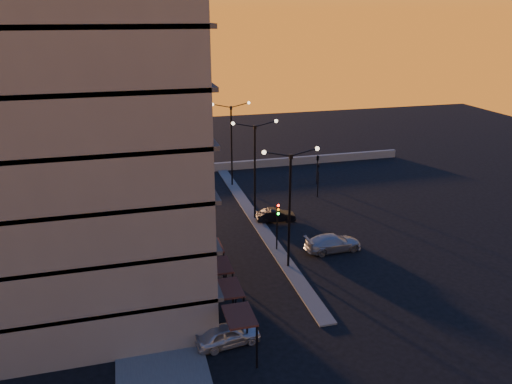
% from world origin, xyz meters
% --- Properties ---
extents(ground, '(120.00, 120.00, 0.00)m').
position_xyz_m(ground, '(0.00, 0.00, 0.00)').
color(ground, black).
rests_on(ground, ground).
extents(sidewalk_west, '(5.00, 40.00, 0.12)m').
position_xyz_m(sidewalk_west, '(-10.50, 4.00, 0.06)').
color(sidewalk_west, '#535351').
rests_on(sidewalk_west, ground).
extents(median, '(1.20, 36.00, 0.12)m').
position_xyz_m(median, '(0.00, 10.00, 0.06)').
color(median, '#535351').
rests_on(median, ground).
extents(parapet, '(44.00, 0.50, 1.00)m').
position_xyz_m(parapet, '(2.00, 26.00, 0.50)').
color(parapet, slate).
rests_on(parapet, ground).
extents(building, '(14.35, 17.08, 25.00)m').
position_xyz_m(building, '(-14.00, 0.03, 11.91)').
color(building, slate).
rests_on(building, ground).
extents(streetlamp_near, '(4.32, 0.32, 9.51)m').
position_xyz_m(streetlamp_near, '(0.00, 0.00, 5.59)').
color(streetlamp_near, black).
rests_on(streetlamp_near, ground).
extents(streetlamp_mid, '(4.32, 0.32, 9.51)m').
position_xyz_m(streetlamp_mid, '(0.00, 10.00, 5.59)').
color(streetlamp_mid, black).
rests_on(streetlamp_mid, ground).
extents(streetlamp_far, '(4.32, 0.32, 9.51)m').
position_xyz_m(streetlamp_far, '(0.00, 20.00, 5.59)').
color(streetlamp_far, black).
rests_on(streetlamp_far, ground).
extents(traffic_light_main, '(0.28, 0.44, 4.25)m').
position_xyz_m(traffic_light_main, '(0.00, 2.87, 2.89)').
color(traffic_light_main, black).
rests_on(traffic_light_main, ground).
extents(signal_east_a, '(0.13, 0.16, 3.60)m').
position_xyz_m(signal_east_a, '(8.00, 14.00, 1.93)').
color(signal_east_a, black).
rests_on(signal_east_a, ground).
extents(signal_east_b, '(0.42, 1.99, 3.60)m').
position_xyz_m(signal_east_b, '(9.50, 18.00, 3.10)').
color(signal_east_b, black).
rests_on(signal_east_b, ground).
extents(car_hatchback, '(4.07, 2.07, 1.33)m').
position_xyz_m(car_hatchback, '(-6.50, -8.10, 0.66)').
color(car_hatchback, silver).
rests_on(car_hatchback, ground).
extents(car_sedan, '(3.80, 1.66, 1.21)m').
position_xyz_m(car_sedan, '(1.74, 8.86, 0.61)').
color(car_sedan, black).
rests_on(car_sedan, ground).
extents(car_wagon, '(4.82, 2.10, 1.38)m').
position_xyz_m(car_wagon, '(4.50, 1.79, 0.69)').
color(car_wagon, '#A1A5A9').
rests_on(car_wagon, ground).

